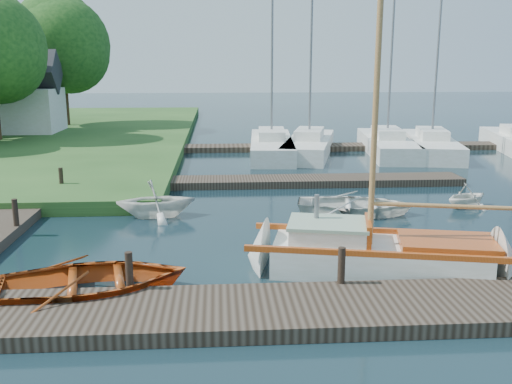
{
  "coord_description": "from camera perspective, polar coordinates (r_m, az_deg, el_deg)",
  "views": [
    {
      "loc": [
        -1.11,
        -16.4,
        4.95
      ],
      "look_at": [
        0.0,
        0.0,
        1.2
      ],
      "focal_mm": 40.0,
      "sensor_mm": 36.0,
      "label": 1
    }
  ],
  "objects": [
    {
      "name": "tender_d",
      "position": [
        21.19,
        20.38,
        -0.14
      ],
      "size": [
        2.36,
        2.25,
        0.97
      ],
      "primitive_type": "imported",
      "rotation": [
        0.0,
        0.0,
        2.05
      ],
      "color": "beige",
      "rests_on": "ground"
    },
    {
      "name": "marina_boat_4",
      "position": [
        32.89,
        17.14,
        4.6
      ],
      "size": [
        3.91,
        8.78,
        9.6
      ],
      "rotation": [
        0.0,
        0.0,
        1.36
      ],
      "color": "beige",
      "rests_on": "ground"
    },
    {
      "name": "marina_boat_3",
      "position": [
        32.59,
        12.97,
        4.79
      ],
      "size": [
        3.21,
        8.98,
        11.1
      ],
      "rotation": [
        0.0,
        0.0,
        1.45
      ],
      "color": "beige",
      "rests_on": "ground"
    },
    {
      "name": "marina_boat_2",
      "position": [
        31.45,
        5.33,
        4.77
      ],
      "size": [
        4.26,
        8.76,
        10.35
      ],
      "rotation": [
        0.0,
        0.0,
        1.32
      ],
      "color": "beige",
      "rests_on": "ground"
    },
    {
      "name": "pontoon",
      "position": [
        34.59,
        14.95,
        4.44
      ],
      "size": [
        30.0,
        1.6,
        0.3
      ],
      "primitive_type": "cube",
      "color": "black",
      "rests_on": "ground"
    },
    {
      "name": "sailboat",
      "position": [
        14.19,
        12.7,
        -6.42
      ],
      "size": [
        7.4,
        3.45,
        9.83
      ],
      "rotation": [
        0.0,
        0.0,
        -0.22
      ],
      "color": "beige",
      "rests_on": "ground"
    },
    {
      "name": "mooring_post_5",
      "position": [
        22.6,
        -18.91,
        1.31
      ],
      "size": [
        0.16,
        0.16,
        0.8
      ],
      "primitive_type": "cylinder",
      "color": "black",
      "rests_on": "left_dock"
    },
    {
      "name": "ground",
      "position": [
        17.17,
        0.0,
        -3.91
      ],
      "size": [
        160.0,
        160.0,
        0.0
      ],
      "primitive_type": "plane",
      "color": "black",
      "rests_on": "ground"
    },
    {
      "name": "left_dock",
      "position": [
        20.23,
        -23.67,
        -1.98
      ],
      "size": [
        2.2,
        18.0,
        0.3
      ],
      "primitive_type": "cube",
      "color": "black",
      "rests_on": "ground"
    },
    {
      "name": "tree_7",
      "position": [
        43.85,
        -18.82,
        13.82
      ],
      "size": [
        6.83,
        6.83,
        9.38
      ],
      "color": "#332114",
      "rests_on": "shore"
    },
    {
      "name": "tender_c",
      "position": [
        19.28,
        9.94,
        -1.01
      ],
      "size": [
        4.29,
        3.42,
        0.79
      ],
      "primitive_type": "imported",
      "rotation": [
        0.0,
        0.0,
        1.38
      ],
      "color": "beige",
      "rests_on": "ground"
    },
    {
      "name": "marina_boat_1",
      "position": [
        31.21,
        1.56,
        4.76
      ],
      "size": [
        2.81,
        8.86,
        10.68
      ],
      "rotation": [
        0.0,
        0.0,
        1.5
      ],
      "color": "beige",
      "rests_on": "ground"
    },
    {
      "name": "mooring_post_2",
      "position": [
        12.45,
        8.54,
        -7.26
      ],
      "size": [
        0.16,
        0.16,
        0.8
      ],
      "primitive_type": "cylinder",
      "color": "black",
      "rests_on": "near_dock"
    },
    {
      "name": "dinghy",
      "position": [
        12.86,
        -16.72,
        -8.18
      ],
      "size": [
        4.97,
        4.03,
        0.91
      ],
      "primitive_type": "imported",
      "rotation": [
        0.0,
        0.0,
        1.79
      ],
      "color": "#983C0D",
      "rests_on": "ground"
    },
    {
      "name": "far_dock",
      "position": [
        23.61,
        3.78,
        1.09
      ],
      "size": [
        14.0,
        1.6,
        0.3
      ],
      "primitive_type": "cube",
      "color": "black",
      "rests_on": "ground"
    },
    {
      "name": "mooring_post_1",
      "position": [
        12.32,
        -12.56,
        -7.66
      ],
      "size": [
        0.16,
        0.16,
        0.8
      ],
      "primitive_type": "cylinder",
      "color": "black",
      "rests_on": "near_dock"
    },
    {
      "name": "near_dock",
      "position": [
        11.51,
        2.06,
        -11.8
      ],
      "size": [
        18.0,
        2.2,
        0.3
      ],
      "primitive_type": "cube",
      "color": "black",
      "rests_on": "ground"
    },
    {
      "name": "tender_b",
      "position": [
        18.83,
        -9.99,
        -0.5
      ],
      "size": [
        2.81,
        2.52,
        1.33
      ],
      "primitive_type": "imported",
      "rotation": [
        0.0,
        0.0,
        1.72
      ],
      "color": "beige",
      "rests_on": "ground"
    },
    {
      "name": "house_c",
      "position": [
        40.58,
        -22.65,
        8.53
      ],
      "size": [
        5.25,
        4.0,
        5.28
      ],
      "color": "beige",
      "rests_on": "shore"
    },
    {
      "name": "mooring_post_4",
      "position": [
        17.94,
        -22.92,
        -1.89
      ],
      "size": [
        0.16,
        0.16,
        0.8
      ],
      "primitive_type": "cylinder",
      "color": "black",
      "rests_on": "left_dock"
    }
  ]
}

